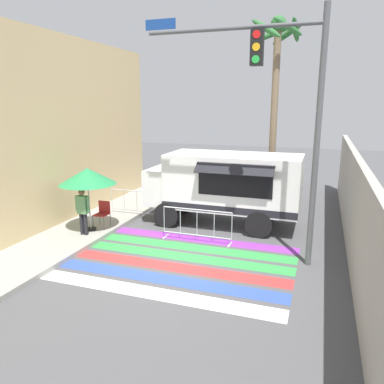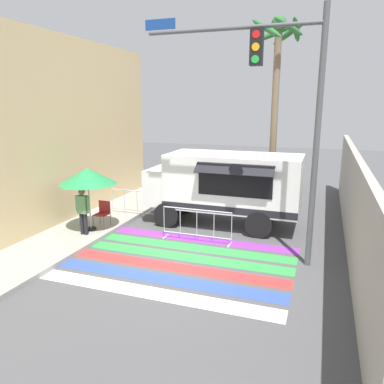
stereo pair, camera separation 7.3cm
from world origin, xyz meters
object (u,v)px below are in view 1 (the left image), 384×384
(vendor_person, at_px, (83,209))
(palm_tree, at_px, (276,71))
(barricade_front, at_px, (197,225))
(barricade_side, at_px, (137,204))
(food_truck, at_px, (222,183))
(patio_umbrella, at_px, (87,176))
(traffic_signal_pole, at_px, (283,96))
(folding_chair, at_px, (103,212))

(vendor_person, distance_m, palm_tree, 9.19)
(barricade_front, distance_m, barricade_side, 3.50)
(barricade_front, bearing_deg, food_truck, 81.32)
(patio_umbrella, bearing_deg, palm_tree, 45.41)
(traffic_signal_pole, xyz_separation_m, patio_umbrella, (-6.26, 0.17, -2.57))
(barricade_front, relative_size, palm_tree, 0.30)
(traffic_signal_pole, xyz_separation_m, barricade_side, (-5.65, 2.43, -4.05))
(traffic_signal_pole, height_order, patio_umbrella, traffic_signal_pole)
(vendor_person, relative_size, barricade_front, 0.67)
(food_truck, xyz_separation_m, folding_chair, (-3.76, -2.05, -0.88))
(patio_umbrella, xyz_separation_m, vendor_person, (0.07, -0.47, -1.00))
(folding_chair, bearing_deg, barricade_side, 73.48)
(folding_chair, xyz_separation_m, vendor_person, (-0.15, -0.94, 0.33))
(traffic_signal_pole, height_order, palm_tree, palm_tree)
(traffic_signal_pole, xyz_separation_m, vendor_person, (-6.20, -0.30, -3.57))
(vendor_person, bearing_deg, barricade_front, 12.83)
(patio_umbrella, xyz_separation_m, folding_chair, (0.21, 0.46, -1.33))
(barricade_side, bearing_deg, food_truck, 4.40)
(vendor_person, bearing_deg, traffic_signal_pole, -0.31)
(barricade_side, distance_m, palm_tree, 7.67)
(folding_chair, distance_m, barricade_front, 3.47)
(food_truck, xyz_separation_m, barricade_side, (-3.36, -0.26, -1.03))
(food_truck, bearing_deg, barricade_side, -175.60)
(traffic_signal_pole, distance_m, barricade_side, 7.36)
(vendor_person, bearing_deg, food_truck, 34.32)
(barricade_front, relative_size, barricade_side, 1.03)
(barricade_side, bearing_deg, palm_tree, 33.87)
(folding_chair, distance_m, palm_tree, 8.71)
(vendor_person, height_order, barricade_side, vendor_person)
(vendor_person, relative_size, palm_tree, 0.20)
(folding_chair, relative_size, barricade_side, 0.40)
(food_truck, xyz_separation_m, palm_tree, (1.39, 2.93, 4.07))
(vendor_person, bearing_deg, patio_umbrella, 94.82)
(food_truck, xyz_separation_m, traffic_signal_pole, (2.29, -2.69, 3.02))
(patio_umbrella, distance_m, folding_chair, 1.43)
(patio_umbrella, bearing_deg, barricade_side, 74.72)
(barricade_side, relative_size, palm_tree, 0.29)
(food_truck, height_order, folding_chair, food_truck)
(barricade_front, bearing_deg, patio_umbrella, -171.41)
(palm_tree, bearing_deg, traffic_signal_pole, -80.93)
(vendor_person, xyz_separation_m, palm_tree, (5.30, 5.92, 4.62))
(patio_umbrella, relative_size, barricade_side, 0.95)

